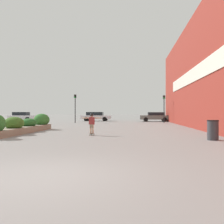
{
  "coord_description": "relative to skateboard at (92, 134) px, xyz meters",
  "views": [
    {
      "loc": [
        1.86,
        -5.33,
        1.4
      ],
      "look_at": [
        -0.35,
        20.57,
        1.42
      ],
      "focal_mm": 40.0,
      "sensor_mm": 36.0,
      "label": 1
    }
  ],
  "objects": [
    {
      "name": "skateboard",
      "position": [
        0.0,
        0.0,
        0.0
      ],
      "size": [
        0.26,
        0.57,
        0.09
      ],
      "rotation": [
        0.0,
        0.0,
        -0.08
      ],
      "color": "black",
      "rests_on": "ground_plane"
    },
    {
      "name": "car_center_right",
      "position": [
        5.77,
        22.8,
        0.68
      ],
      "size": [
        4.4,
        1.92,
        1.4
      ],
      "rotation": [
        0.0,
        0.0,
        1.57
      ],
      "color": "slate",
      "rests_on": "ground_plane"
    },
    {
      "name": "trash_bin",
      "position": [
        6.49,
        -2.06,
        0.44
      ],
      "size": [
        0.57,
        0.57,
        1.01
      ],
      "color": "#38383D",
      "rests_on": "ground_plane"
    },
    {
      "name": "skateboarder",
      "position": [
        -0.0,
        0.0,
        0.78
      ],
      "size": [
        1.17,
        0.21,
        1.25
      ],
      "rotation": [
        0.0,
        0.0,
        -0.08
      ],
      "color": "tan",
      "rests_on": "skateboard"
    },
    {
      "name": "car_leftmost",
      "position": [
        -14.06,
        20.96,
        0.7
      ],
      "size": [
        3.81,
        1.84,
        1.42
      ],
      "rotation": [
        0.0,
        0.0,
        -1.57
      ],
      "color": "silver",
      "rests_on": "ground_plane"
    },
    {
      "name": "traffic_light_left",
      "position": [
        -5.18,
        17.6,
        2.47
      ],
      "size": [
        0.28,
        0.3,
        3.75
      ],
      "color": "black",
      "rests_on": "ground_plane"
    },
    {
      "name": "traffic_light_right",
      "position": [
        6.5,
        17.88,
        2.38
      ],
      "size": [
        0.28,
        0.3,
        3.6
      ],
      "color": "black",
      "rests_on": "ground_plane"
    },
    {
      "name": "ground_plane",
      "position": [
        0.65,
        -9.59,
        -0.07
      ],
      "size": [
        300.0,
        300.0,
        0.0
      ],
      "primitive_type": "plane",
      "color": "gray"
    },
    {
      "name": "car_center_left",
      "position": [
        -3.46,
        24.45,
        0.7
      ],
      "size": [
        4.71,
        1.99,
        1.43
      ],
      "rotation": [
        0.0,
        0.0,
        -1.57
      ],
      "color": "silver",
      "rests_on": "ground_plane"
    },
    {
      "name": "planter_box",
      "position": [
        -4.96,
        1.39,
        0.44
      ],
      "size": [
        1.3,
        8.57,
        1.32
      ],
      "color": "gray",
      "rests_on": "ground_plane"
    },
    {
      "name": "building_wall_right",
      "position": [
        7.91,
        4.93,
        4.82
      ],
      "size": [
        0.67,
        40.07,
        9.77
      ],
      "color": "maroon",
      "rests_on": "ground_plane"
    }
  ]
}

